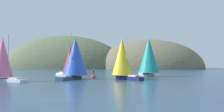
# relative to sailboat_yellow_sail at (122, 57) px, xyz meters

# --- Properties ---
(ground_plane) EXTENTS (360.00, 360.00, 0.00)m
(ground_plane) POSITION_rel_sailboat_yellow_sail_xyz_m (-2.57, -31.51, -5.16)
(ground_plane) COLOR #2D4760
(headland_center) EXTENTS (70.95, 44.00, 38.64)m
(headland_center) POSITION_rel_sailboat_yellow_sail_xyz_m (2.43, 103.49, -5.16)
(headland_center) COLOR #6B664C
(headland_center) RESTS_ON ground_plane
(headland_left) EXTENTS (89.07, 44.00, 46.29)m
(headland_left) POSITION_rel_sailboat_yellow_sail_xyz_m (-57.57, 103.49, -5.16)
(headland_left) COLOR #5B6647
(headland_left) RESTS_ON ground_plane
(sailboat_yellow_sail) EXTENTS (8.65, 7.46, 10.38)m
(sailboat_yellow_sail) POSITION_rel_sailboat_yellow_sail_xyz_m (0.00, 0.00, 0.00)
(sailboat_yellow_sail) COLOR #191E4C
(sailboat_yellow_sail) RESTS_ON ground_plane
(sailboat_teal_sail) EXTENTS (7.68, 10.39, 11.77)m
(sailboat_teal_sail) POSITION_rel_sailboat_yellow_sail_xyz_m (5.63, 13.23, 0.65)
(sailboat_teal_sail) COLOR #B7B2A8
(sailboat_teal_sail) RESTS_ON ground_plane
(sailboat_blue_spinnaker) EXTENTS (6.99, 10.12, 11.28)m
(sailboat_blue_spinnaker) POSITION_rel_sailboat_yellow_sail_xyz_m (-11.42, -0.84, 0.11)
(sailboat_blue_spinnaker) COLOR navy
(sailboat_blue_spinnaker) RESTS_ON ground_plane
(sailboat_crimson_sail) EXTENTS (8.91, 7.11, 9.66)m
(sailboat_crimson_sail) POSITION_rel_sailboat_yellow_sail_xyz_m (-17.29, 11.52, -0.24)
(sailboat_crimson_sail) COLOR white
(sailboat_crimson_sail) RESTS_ON ground_plane
(sailboat_pink_spinnaker) EXTENTS (8.54, 5.07, 9.89)m
(sailboat_pink_spinnaker) POSITION_rel_sailboat_yellow_sail_xyz_m (-23.77, -10.66, -0.40)
(sailboat_pink_spinnaker) COLOR white
(sailboat_pink_spinnaker) RESTS_ON ground_plane
(channel_buoy) EXTENTS (1.10, 1.10, 2.64)m
(channel_buoy) POSITION_rel_sailboat_yellow_sail_xyz_m (-8.08, 4.01, -4.80)
(channel_buoy) COLOR red
(channel_buoy) RESTS_ON ground_plane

